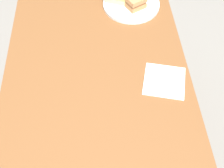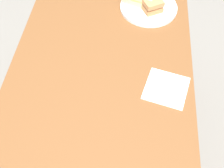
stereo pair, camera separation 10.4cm
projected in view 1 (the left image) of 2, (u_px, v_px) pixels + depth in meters
The scene contains 4 objects.
ground_plane at pixel (103, 166), 1.66m from camera, with size 6.00×6.00×0.00m, color gray.
dining_table at pixel (99, 108), 1.15m from camera, with size 1.35×0.71×0.75m.
sandwich_plate at pixel (131, 4), 1.33m from camera, with size 0.26×0.26×0.01m, color white.
napkin at pixel (164, 81), 1.08m from camera, with size 0.15×0.15×0.00m, color white.
Camera 1 is at (-0.60, -0.01, 1.62)m, focal length 46.59 mm.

